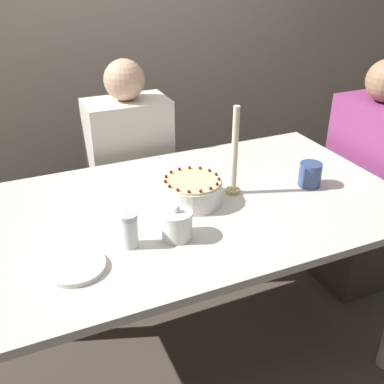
{
  "coord_description": "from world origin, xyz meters",
  "views": [
    {
      "loc": [
        -0.57,
        -1.35,
        1.62
      ],
      "look_at": [
        0.03,
        0.01,
        0.82
      ],
      "focal_mm": 42.0,
      "sensor_mm": 36.0,
      "label": 1
    }
  ],
  "objects_px": {
    "person_woman_floral": "(364,196)",
    "person_man_blue_shirt": "(132,190)",
    "cake": "(192,191)",
    "sugar_shaker": "(129,230)",
    "sugar_bowl": "(177,224)",
    "candle": "(234,158)"
  },
  "relations": [
    {
      "from": "sugar_bowl",
      "to": "person_man_blue_shirt",
      "type": "bearing_deg",
      "value": 84.04
    },
    {
      "from": "sugar_shaker",
      "to": "person_woman_floral",
      "type": "relative_size",
      "value": 0.1
    },
    {
      "from": "candle",
      "to": "cake",
      "type": "bearing_deg",
      "value": 179.87
    },
    {
      "from": "sugar_bowl",
      "to": "person_man_blue_shirt",
      "type": "xyz_separation_m",
      "value": [
        0.09,
        0.86,
        -0.31
      ]
    },
    {
      "from": "person_man_blue_shirt",
      "to": "sugar_shaker",
      "type": "bearing_deg",
      "value": 73.78
    },
    {
      "from": "sugar_shaker",
      "to": "person_man_blue_shirt",
      "type": "bearing_deg",
      "value": 73.78
    },
    {
      "from": "person_woman_floral",
      "to": "person_man_blue_shirt",
      "type": "bearing_deg",
      "value": 62.7
    },
    {
      "from": "candle",
      "to": "person_man_blue_shirt",
      "type": "xyz_separation_m",
      "value": [
        -0.23,
        0.66,
        -0.41
      ]
    },
    {
      "from": "cake",
      "to": "sugar_shaker",
      "type": "bearing_deg",
      "value": -148.32
    },
    {
      "from": "cake",
      "to": "candle",
      "type": "height_order",
      "value": "candle"
    },
    {
      "from": "cake",
      "to": "person_man_blue_shirt",
      "type": "height_order",
      "value": "person_man_blue_shirt"
    },
    {
      "from": "candle",
      "to": "person_man_blue_shirt",
      "type": "distance_m",
      "value": 0.81
    },
    {
      "from": "cake",
      "to": "sugar_bowl",
      "type": "bearing_deg",
      "value": -125.77
    },
    {
      "from": "sugar_bowl",
      "to": "person_woman_floral",
      "type": "height_order",
      "value": "person_woman_floral"
    },
    {
      "from": "person_man_blue_shirt",
      "to": "person_woman_floral",
      "type": "xyz_separation_m",
      "value": [
        1.06,
        -0.55,
        0.01
      ]
    },
    {
      "from": "sugar_bowl",
      "to": "candle",
      "type": "distance_m",
      "value": 0.39
    },
    {
      "from": "sugar_shaker",
      "to": "person_man_blue_shirt",
      "type": "height_order",
      "value": "person_man_blue_shirt"
    },
    {
      "from": "candle",
      "to": "person_man_blue_shirt",
      "type": "height_order",
      "value": "person_man_blue_shirt"
    },
    {
      "from": "sugar_shaker",
      "to": "candle",
      "type": "distance_m",
      "value": 0.52
    },
    {
      "from": "sugar_shaker",
      "to": "person_woman_floral",
      "type": "distance_m",
      "value": 1.37
    },
    {
      "from": "candle",
      "to": "person_woman_floral",
      "type": "height_order",
      "value": "person_woman_floral"
    },
    {
      "from": "candle",
      "to": "person_man_blue_shirt",
      "type": "relative_size",
      "value": 0.3
    }
  ]
}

